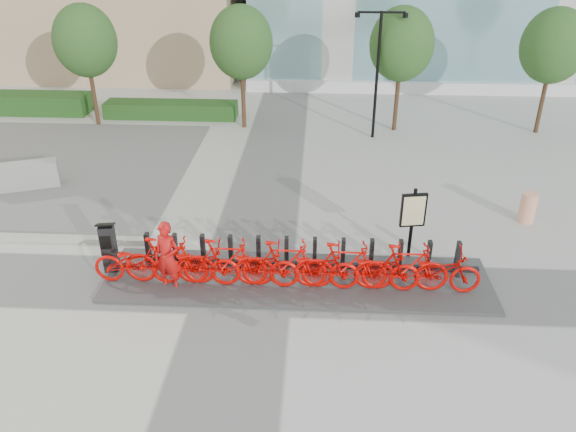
# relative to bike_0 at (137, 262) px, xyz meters

# --- Properties ---
(ground) EXTENTS (120.00, 120.00, 0.00)m
(ground) POSITION_rel_bike_0_xyz_m (2.60, 0.05, -0.64)
(ground) COLOR #A7A7A7
(hedge_b) EXTENTS (6.00, 1.20, 0.70)m
(hedge_b) POSITION_rel_bike_0_xyz_m (-2.40, 13.25, -0.29)
(hedge_b) COLOR #184716
(hedge_b) RESTS_ON ground
(tree_0) EXTENTS (2.60, 2.60, 5.10)m
(tree_0) POSITION_rel_bike_0_xyz_m (-5.40, 12.05, 2.95)
(tree_0) COLOR #372712
(tree_0) RESTS_ON ground
(tree_1) EXTENTS (2.60, 2.60, 5.10)m
(tree_1) POSITION_rel_bike_0_xyz_m (1.10, 12.05, 2.95)
(tree_1) COLOR #372712
(tree_1) RESTS_ON ground
(tree_2) EXTENTS (2.60, 2.60, 5.10)m
(tree_2) POSITION_rel_bike_0_xyz_m (7.60, 12.05, 2.95)
(tree_2) COLOR #372712
(tree_2) RESTS_ON ground
(tree_3) EXTENTS (2.60, 2.60, 5.10)m
(tree_3) POSITION_rel_bike_0_xyz_m (13.60, 12.05, 2.95)
(tree_3) COLOR #372712
(tree_3) RESTS_ON ground
(streetlamp) EXTENTS (2.00, 0.20, 5.00)m
(streetlamp) POSITION_rel_bike_0_xyz_m (6.60, 11.05, 2.49)
(streetlamp) COLOR black
(streetlamp) RESTS_ON ground
(dock_pad) EXTENTS (9.60, 2.40, 0.08)m
(dock_pad) POSITION_rel_bike_0_xyz_m (3.90, 0.35, -0.60)
(dock_pad) COLOR #3F3F3F
(dock_pad) RESTS_ON ground
(dock_rail_posts) EXTENTS (8.02, 0.50, 0.85)m
(dock_rail_posts) POSITION_rel_bike_0_xyz_m (3.96, 0.82, -0.14)
(dock_rail_posts) COLOR black
(dock_rail_posts) RESTS_ON dock_pad
(bike_0) EXTENTS (2.15, 0.75, 1.13)m
(bike_0) POSITION_rel_bike_0_xyz_m (0.00, 0.00, 0.00)
(bike_0) COLOR #CA0601
(bike_0) RESTS_ON dock_pad
(bike_1) EXTENTS (2.08, 0.59, 1.25)m
(bike_1) POSITION_rel_bike_0_xyz_m (0.72, 0.00, 0.06)
(bike_1) COLOR #CA0601
(bike_1) RESTS_ON dock_pad
(bike_2) EXTENTS (2.15, 0.75, 1.13)m
(bike_2) POSITION_rel_bike_0_xyz_m (1.44, 0.00, 0.00)
(bike_2) COLOR #CA0601
(bike_2) RESTS_ON dock_pad
(bike_3) EXTENTS (2.08, 0.59, 1.25)m
(bike_3) POSITION_rel_bike_0_xyz_m (2.16, 0.00, 0.06)
(bike_3) COLOR #CA0601
(bike_3) RESTS_ON dock_pad
(bike_4) EXTENTS (2.15, 0.75, 1.13)m
(bike_4) POSITION_rel_bike_0_xyz_m (2.88, 0.00, 0.00)
(bike_4) COLOR #CA0601
(bike_4) RESTS_ON dock_pad
(bike_5) EXTENTS (2.08, 0.59, 1.25)m
(bike_5) POSITION_rel_bike_0_xyz_m (3.60, 0.00, 0.06)
(bike_5) COLOR #CA0601
(bike_5) RESTS_ON dock_pad
(bike_6) EXTENTS (2.15, 0.75, 1.13)m
(bike_6) POSITION_rel_bike_0_xyz_m (4.32, 0.00, 0.00)
(bike_6) COLOR #CA0601
(bike_6) RESTS_ON dock_pad
(bike_7) EXTENTS (2.08, 0.59, 1.25)m
(bike_7) POSITION_rel_bike_0_xyz_m (5.04, 0.00, 0.06)
(bike_7) COLOR #CA0601
(bike_7) RESTS_ON dock_pad
(bike_8) EXTENTS (2.15, 0.75, 1.13)m
(bike_8) POSITION_rel_bike_0_xyz_m (5.76, 0.00, 0.00)
(bike_8) COLOR #CA0601
(bike_8) RESTS_ON dock_pad
(bike_9) EXTENTS (2.08, 0.59, 1.25)m
(bike_9) POSITION_rel_bike_0_xyz_m (6.48, 0.00, 0.06)
(bike_9) COLOR #CA0601
(bike_9) RESTS_ON dock_pad
(bike_10) EXTENTS (2.15, 0.75, 1.13)m
(bike_10) POSITION_rel_bike_0_xyz_m (7.20, 0.00, 0.00)
(bike_10) COLOR #CA0601
(bike_10) RESTS_ON dock_pad
(kiosk) EXTENTS (0.48, 0.42, 1.40)m
(kiosk) POSITION_rel_bike_0_xyz_m (-0.85, 0.48, 0.11)
(kiosk) COLOR black
(kiosk) RESTS_ON dock_pad
(worker_red) EXTENTS (0.76, 0.61, 1.81)m
(worker_red) POSITION_rel_bike_0_xyz_m (0.80, -0.15, 0.26)
(worker_red) COLOR red
(worker_red) RESTS_ON ground
(construction_barrel) EXTENTS (0.48, 0.48, 0.92)m
(construction_barrel) POSITION_rel_bike_0_xyz_m (10.61, 3.88, -0.19)
(construction_barrel) COLOR #FD5F19
(construction_barrel) RESTS_ON ground
(jersey_barrier) EXTENTS (2.31, 1.40, 0.87)m
(jersey_barrier) POSITION_rel_bike_0_xyz_m (-5.52, 5.38, -0.21)
(jersey_barrier) COLOR gray
(jersey_barrier) RESTS_ON ground
(map_sign) EXTENTS (0.67, 0.22, 2.03)m
(map_sign) POSITION_rel_bike_0_xyz_m (6.82, 1.61, 0.70)
(map_sign) COLOR black
(map_sign) RESTS_ON ground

